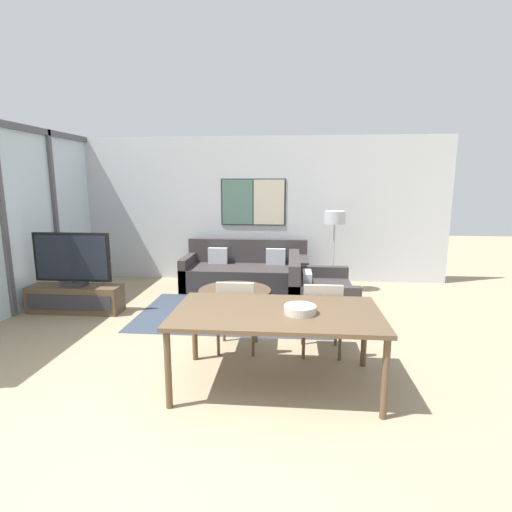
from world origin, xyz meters
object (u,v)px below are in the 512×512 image
(tv_console, at_px, (76,299))
(fruit_bowl, at_px, (300,309))
(television, at_px, (72,259))
(sofa_main, at_px, (246,273))
(coffee_table, at_px, (235,296))
(dining_chair_left, at_px, (237,310))
(floor_lamp, at_px, (335,223))
(sofa_side, at_px, (315,296))
(dining_chair_centre, at_px, (322,313))
(dining_table, at_px, (277,317))

(tv_console, distance_m, fruit_bowl, 3.93)
(television, distance_m, sofa_main, 2.96)
(coffee_table, distance_m, dining_chair_left, 1.36)
(television, bearing_deg, floor_lamp, 19.79)
(tv_console, relative_size, floor_lamp, 0.96)
(television, height_order, sofa_side, television)
(dining_chair_centre, distance_m, floor_lamp, 2.77)
(sofa_main, relative_size, fruit_bowl, 7.55)
(coffee_table, bearing_deg, dining_chair_centre, -48.69)
(dining_table, relative_size, dining_chair_centre, 2.28)
(television, bearing_deg, dining_chair_centre, -18.58)
(dining_chair_left, relative_size, dining_chair_centre, 1.00)
(floor_lamp, bearing_deg, fruit_bowl, -100.87)
(tv_console, relative_size, television, 1.19)
(sofa_side, distance_m, coffee_table, 1.19)
(television, bearing_deg, sofa_main, 33.81)
(dining_table, bearing_deg, fruit_bowl, -14.72)
(tv_console, relative_size, dining_table, 0.71)
(fruit_bowl, height_order, floor_lamp, floor_lamp)
(sofa_side, distance_m, fruit_bowl, 2.28)
(sofa_main, relative_size, coffee_table, 2.09)
(sofa_main, bearing_deg, sofa_side, -50.06)
(dining_table, xyz_separation_m, fruit_bowl, (0.22, -0.06, 0.10))
(sofa_main, height_order, fruit_bowl, sofa_main)
(tv_console, bearing_deg, sofa_main, 33.82)
(coffee_table, bearing_deg, sofa_main, 90.00)
(dining_chair_centre, bearing_deg, dining_chair_left, 178.86)
(sofa_main, bearing_deg, floor_lamp, -6.60)
(television, height_order, dining_chair_centre, television)
(sofa_side, bearing_deg, dining_chair_left, 145.00)
(sofa_main, distance_m, dining_table, 3.65)
(sofa_side, relative_size, dining_chair_left, 1.60)
(coffee_table, relative_size, dining_chair_centre, 1.26)
(sofa_side, xyz_separation_m, floor_lamp, (0.39, 1.24, 0.96))
(sofa_main, xyz_separation_m, dining_chair_centre, (1.18, -2.83, 0.23))
(dining_table, height_order, floor_lamp, floor_lamp)
(dining_table, bearing_deg, sofa_main, 101.07)
(fruit_bowl, xyz_separation_m, floor_lamp, (0.66, 3.44, 0.43))
(television, relative_size, dining_chair_left, 1.36)
(coffee_table, xyz_separation_m, dining_chair_left, (0.21, -1.32, 0.23))
(fruit_bowl, bearing_deg, dining_chair_left, 130.97)
(tv_console, relative_size, dining_chair_centre, 1.62)
(sofa_side, relative_size, dining_chair_centre, 1.60)
(floor_lamp, bearing_deg, dining_table, -104.58)
(sofa_side, xyz_separation_m, coffee_table, (-1.19, -0.07, 0.00))
(tv_console, bearing_deg, television, 90.00)
(television, distance_m, fruit_bowl, 3.89)
(dining_table, xyz_separation_m, floor_lamp, (0.88, 3.38, 0.54))
(tv_console, height_order, floor_lamp, floor_lamp)
(dining_chair_left, xyz_separation_m, floor_lamp, (1.36, 2.63, 0.73))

